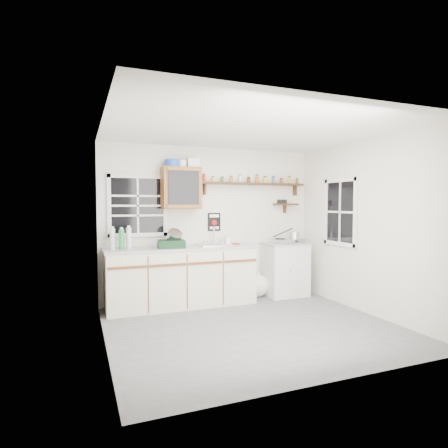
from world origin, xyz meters
The scene contains 18 objects.
room centered at (0.00, 0.00, 1.25)m, with size 3.64×3.24×2.54m.
main_cabinet centered at (-0.58, 1.30, 0.46)m, with size 2.31×0.63×0.92m.
right_cabinet centered at (1.25, 1.32, 0.46)m, with size 0.73×0.57×0.91m.
sink centered at (-0.05, 1.30, 0.93)m, with size 0.52×0.44×0.29m.
upper_cabinet centered at (-0.55, 1.44, 1.82)m, with size 0.60×0.32×0.65m.
upper_cabinet_clutter centered at (-0.56, 1.44, 2.21)m, with size 0.54×0.24×0.14m.
spice_shelf centered at (0.72, 1.51, 1.93)m, with size 1.91×0.18×0.35m.
secondary_shelf centered at (1.36, 1.52, 1.58)m, with size 0.45×0.16×0.24m.
warning_sign centered at (0.05, 1.59, 1.28)m, with size 0.22×0.02×0.30m.
window_back centered at (-1.20, 1.59, 1.55)m, with size 0.93×0.03×0.98m.
window_right centered at (1.79, 0.55, 1.45)m, with size 0.03×0.78×1.08m.
water_bottles centered at (-1.48, 1.32, 1.08)m, with size 0.31×0.14×0.34m.
dish_rack centered at (-0.75, 1.22, 1.01)m, with size 0.42×0.33×0.29m.
soap_bottle centered at (0.21, 1.37, 1.01)m, with size 0.08×0.08×0.17m, color silver.
rag centered at (0.31, 1.30, 0.93)m, with size 0.13×0.11×0.02m, color maroon.
hotplate centered at (1.28, 1.31, 0.95)m, with size 0.60×0.37×0.08m.
saucepan centered at (1.42, 1.31, 1.04)m, with size 0.42×0.27×0.19m.
trash_bag centered at (0.77, 1.40, 0.19)m, with size 0.39×0.36×0.45m.
Camera 1 is at (-2.06, -4.25, 1.57)m, focal length 30.00 mm.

